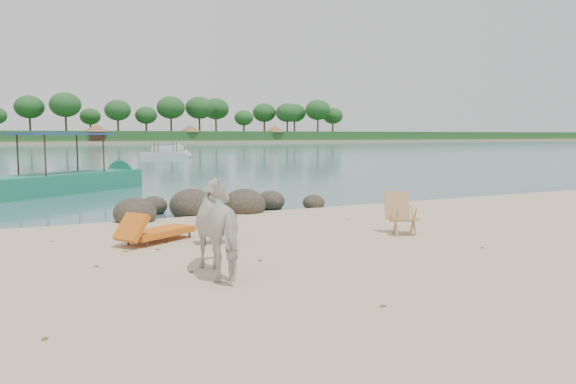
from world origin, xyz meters
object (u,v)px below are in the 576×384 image
boulders (208,207)px  side_table (217,231)px  lounge_chair (160,229)px  boat_near (62,143)px  deck_chair (405,215)px  cow (224,229)px

boulders → side_table: boulders is taller
boulders → lounge_chair: 4.23m
boulders → boat_near: 8.98m
side_table → boat_near: 12.86m
lounge_chair → deck_chair: 5.18m
lounge_chair → deck_chair: bearing=-48.5°
boulders → deck_chair: deck_chair is taller
boulders → boat_near: (-2.90, 8.33, 1.68)m
lounge_chair → side_table: bearing=-68.8°
cow → boat_near: (-0.85, 15.00, 1.13)m
lounge_chair → deck_chair: size_ratio=1.98×
deck_chair → side_table: bearing=-168.4°
side_table → deck_chair: bearing=-4.4°
boulders → side_table: 4.53m
side_table → deck_chair: deck_chair is taller
cow → deck_chair: bearing=-162.8°
boulders → cow: cow is taller
boulders → side_table: (-1.32, -4.34, 0.10)m
deck_chair → boulders: bearing=141.1°
lounge_chair → boat_near: (-0.64, 11.89, 1.59)m
lounge_chair → cow: bearing=-115.9°
boulders → cow: 7.01m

